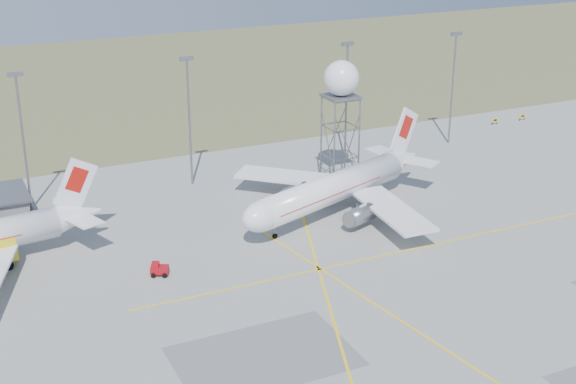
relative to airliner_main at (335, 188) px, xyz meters
name	(u,v)px	position (x,y,z in m)	size (l,w,h in m)	color
grass_strip	(131,81)	(-4.64, 94.75, -3.92)	(400.00, 120.00, 0.03)	#535A31
mast_a	(22,131)	(-39.64, 20.75, 8.14)	(2.20, 0.50, 20.50)	slate
mast_b	(189,111)	(-14.64, 20.75, 8.14)	(2.20, 0.50, 20.50)	slate
mast_c	(347,92)	(13.36, 20.75, 8.14)	(2.20, 0.50, 20.50)	slate
mast_d	(453,79)	(35.36, 20.75, 8.14)	(2.20, 0.50, 20.50)	slate
taxi_sign_near	(495,120)	(50.96, 26.74, -3.04)	(1.60, 0.17, 1.20)	black
taxi_sign_far	(522,116)	(57.96, 26.74, -3.04)	(1.60, 0.17, 1.20)	black
airliner_main	(335,188)	(0.00, 0.00, 0.00)	(36.54, 34.32, 12.83)	white
radar_tower	(341,116)	(6.78, 10.91, 7.22)	(5.49, 5.49, 19.88)	slate
baggage_tug	(159,270)	(-28.88, -8.13, -3.30)	(2.55, 2.42, 1.68)	#A10B12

